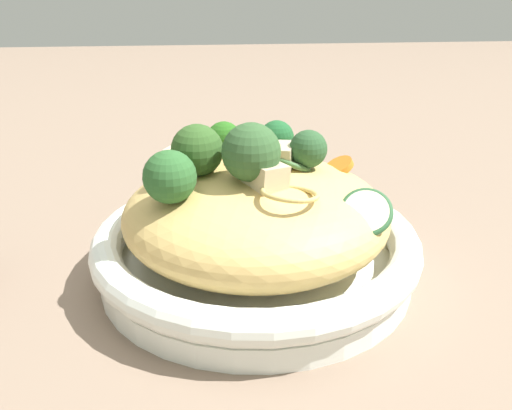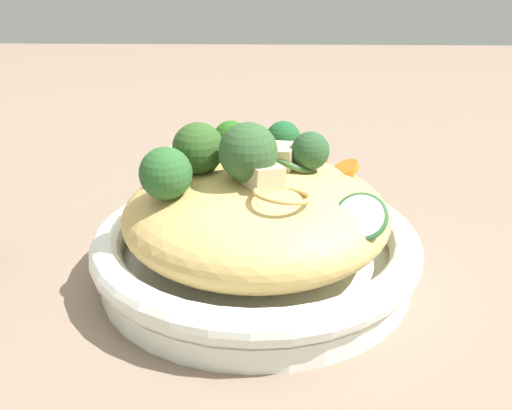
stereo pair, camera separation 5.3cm
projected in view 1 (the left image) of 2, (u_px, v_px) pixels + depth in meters
The scene contains 7 objects.
ground_plane at pixel (256, 274), 0.56m from camera, with size 3.00×3.00×0.00m, color #806B59.
serving_bowl at pixel (256, 250), 0.55m from camera, with size 0.31×0.31×0.05m.
noodle_heap at pixel (256, 213), 0.53m from camera, with size 0.24×0.24×0.09m.
broccoli_florets at pixel (229, 155), 0.51m from camera, with size 0.18×0.15×0.07m.
carrot_coins at pixel (264, 162), 0.55m from camera, with size 0.17×0.10×0.04m.
zucchini_slices at pixel (306, 175), 0.53m from camera, with size 0.12×0.20×0.05m.
chicken_chunks at pixel (239, 164), 0.53m from camera, with size 0.13×0.12×0.04m.
Camera 1 is at (0.04, 0.48, 0.29)m, focal length 40.59 mm.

